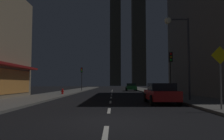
{
  "coord_description": "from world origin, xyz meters",
  "views": [
    {
      "loc": [
        0.22,
        -8.19,
        1.44
      ],
      "look_at": [
        0.0,
        28.5,
        3.72
      ],
      "focal_mm": 34.51,
      "sensor_mm": 36.0,
      "label": 1
    }
  ],
  "objects_px": {
    "car_parked_far": "(131,87)",
    "fire_hydrant_far_left": "(62,92)",
    "traffic_light_near_right": "(171,64)",
    "street_lamp_right": "(178,38)",
    "pedestrian_crossing_sign": "(220,72)",
    "car_parked_near": "(161,93)",
    "traffic_light_far_left": "(82,74)"
  },
  "relations": [
    {
      "from": "car_parked_far",
      "to": "fire_hydrant_far_left",
      "type": "xyz_separation_m",
      "value": [
        -9.5,
        -15.12,
        -0.29
      ]
    },
    {
      "from": "car_parked_far",
      "to": "pedestrian_crossing_sign",
      "type": "xyz_separation_m",
      "value": [
        2.0,
        -30.25,
        1.28
      ]
    },
    {
      "from": "fire_hydrant_far_left",
      "to": "traffic_light_far_left",
      "type": "height_order",
      "value": "traffic_light_far_left"
    },
    {
      "from": "fire_hydrant_far_left",
      "to": "street_lamp_right",
      "type": "relative_size",
      "value": 0.1
    },
    {
      "from": "traffic_light_near_right",
      "to": "traffic_light_far_left",
      "type": "bearing_deg",
      "value": 119.95
    },
    {
      "from": "pedestrian_crossing_sign",
      "to": "car_parked_far",
      "type": "bearing_deg",
      "value": 93.78
    },
    {
      "from": "traffic_light_near_right",
      "to": "traffic_light_far_left",
      "type": "relative_size",
      "value": 1.0
    },
    {
      "from": "fire_hydrant_far_left",
      "to": "traffic_light_far_left",
      "type": "distance_m",
      "value": 13.19
    },
    {
      "from": "traffic_light_far_left",
      "to": "pedestrian_crossing_sign",
      "type": "bearing_deg",
      "value": -68.39
    },
    {
      "from": "traffic_light_far_left",
      "to": "street_lamp_right",
      "type": "bearing_deg",
      "value": -63.54
    },
    {
      "from": "car_parked_near",
      "to": "street_lamp_right",
      "type": "xyz_separation_m",
      "value": [
        1.78,
        1.64,
        4.33
      ]
    },
    {
      "from": "car_parked_near",
      "to": "traffic_light_far_left",
      "type": "height_order",
      "value": "traffic_light_far_left"
    },
    {
      "from": "car_parked_far",
      "to": "pedestrian_crossing_sign",
      "type": "relative_size",
      "value": 1.34
    },
    {
      "from": "traffic_light_far_left",
      "to": "pedestrian_crossing_sign",
      "type": "relative_size",
      "value": 1.33
    },
    {
      "from": "car_parked_far",
      "to": "fire_hydrant_far_left",
      "type": "bearing_deg",
      "value": -122.15
    },
    {
      "from": "car_parked_near",
      "to": "traffic_light_near_right",
      "type": "relative_size",
      "value": 1.01
    },
    {
      "from": "car_parked_near",
      "to": "traffic_light_near_right",
      "type": "xyz_separation_m",
      "value": [
        1.9,
        4.41,
        2.45
      ]
    },
    {
      "from": "car_parked_far",
      "to": "traffic_light_far_left",
      "type": "bearing_deg",
      "value": -166.29
    },
    {
      "from": "pedestrian_crossing_sign",
      "to": "traffic_light_far_left",
      "type": "bearing_deg",
      "value": 111.61
    },
    {
      "from": "street_lamp_right",
      "to": "fire_hydrant_far_left",
      "type": "bearing_deg",
      "value": 141.53
    },
    {
      "from": "car_parked_far",
      "to": "street_lamp_right",
      "type": "height_order",
      "value": "street_lamp_right"
    },
    {
      "from": "street_lamp_right",
      "to": "pedestrian_crossing_sign",
      "type": "xyz_separation_m",
      "value": [
        0.22,
        -6.17,
        -3.05
      ]
    },
    {
      "from": "car_parked_near",
      "to": "pedestrian_crossing_sign",
      "type": "height_order",
      "value": "pedestrian_crossing_sign"
    },
    {
      "from": "traffic_light_far_left",
      "to": "street_lamp_right",
      "type": "relative_size",
      "value": 0.64
    },
    {
      "from": "car_parked_far",
      "to": "traffic_light_near_right",
      "type": "bearing_deg",
      "value": -84.91
    },
    {
      "from": "traffic_light_near_right",
      "to": "traffic_light_far_left",
      "type": "height_order",
      "value": "same"
    },
    {
      "from": "traffic_light_far_left",
      "to": "pedestrian_crossing_sign",
      "type": "xyz_separation_m",
      "value": [
        11.1,
        -28.03,
        -1.18
      ]
    },
    {
      "from": "car_parked_far",
      "to": "street_lamp_right",
      "type": "distance_m",
      "value": 24.53
    },
    {
      "from": "traffic_light_near_right",
      "to": "fire_hydrant_far_left",
      "type": "bearing_deg",
      "value": 151.48
    },
    {
      "from": "pedestrian_crossing_sign",
      "to": "fire_hydrant_far_left",
      "type": "bearing_deg",
      "value": 127.23
    },
    {
      "from": "street_lamp_right",
      "to": "pedestrian_crossing_sign",
      "type": "height_order",
      "value": "street_lamp_right"
    },
    {
      "from": "car_parked_near",
      "to": "street_lamp_right",
      "type": "distance_m",
      "value": 4.96
    }
  ]
}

